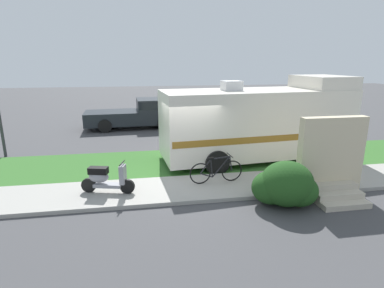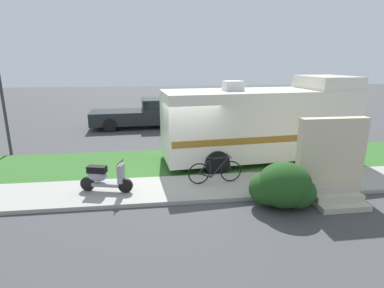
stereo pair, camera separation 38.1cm
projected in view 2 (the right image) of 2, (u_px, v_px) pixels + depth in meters
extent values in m
plane|color=#424244|center=(185.00, 177.00, 10.92)|extent=(80.00, 80.00, 0.00)
cube|color=#9E9B93|center=(189.00, 188.00, 9.76)|extent=(24.00, 2.00, 0.12)
cube|color=#336628|center=(181.00, 162.00, 12.35)|extent=(24.00, 3.40, 0.08)
cube|color=silver|center=(259.00, 123.00, 12.24)|extent=(7.72, 3.12, 2.56)
cube|color=silver|center=(327.00, 82.00, 12.45)|extent=(2.01, 2.47, 0.50)
cube|color=#8C601E|center=(258.00, 132.00, 12.34)|extent=(7.57, 3.13, 0.24)
cube|color=black|center=(342.00, 108.00, 12.92)|extent=(0.27, 2.07, 0.90)
cube|color=silver|center=(233.00, 86.00, 11.61)|extent=(0.75, 0.66, 0.36)
cylinder|color=black|center=(294.00, 140.00, 14.13)|extent=(0.92, 0.36, 0.90)
cylinder|color=black|center=(326.00, 155.00, 11.93)|extent=(0.92, 0.36, 0.90)
cylinder|color=black|center=(201.00, 146.00, 13.19)|extent=(0.92, 0.36, 0.90)
cylinder|color=black|center=(217.00, 163.00, 10.99)|extent=(0.92, 0.36, 0.90)
cylinder|color=black|center=(125.00, 186.00, 9.27)|extent=(0.45, 0.20, 0.44)
cylinder|color=black|center=(88.00, 184.00, 9.40)|extent=(0.45, 0.20, 0.44)
cube|color=gray|center=(106.00, 184.00, 9.33)|extent=(0.87, 0.47, 0.10)
cube|color=black|center=(97.00, 169.00, 9.24)|extent=(0.61, 0.39, 0.20)
ellipsoid|color=gray|center=(97.00, 176.00, 9.29)|extent=(0.66, 0.44, 0.36)
cube|color=gray|center=(121.00, 173.00, 9.18)|extent=(0.21, 0.34, 0.56)
cylinder|color=black|center=(120.00, 162.00, 9.09)|extent=(0.16, 0.49, 0.04)
sphere|color=white|center=(121.00, 168.00, 9.13)|extent=(0.12, 0.12, 0.12)
torus|color=black|center=(231.00, 171.00, 10.08)|extent=(0.71, 0.10, 0.70)
torus|color=black|center=(199.00, 174.00, 9.87)|extent=(0.71, 0.10, 0.70)
cylinder|color=black|center=(220.00, 167.00, 9.96)|extent=(0.61, 0.08, 0.68)
cylinder|color=black|center=(210.00, 168.00, 9.90)|extent=(0.10, 0.04, 0.61)
cylinder|color=black|center=(219.00, 158.00, 9.87)|extent=(0.65, 0.09, 0.09)
cylinder|color=black|center=(205.00, 175.00, 9.93)|extent=(0.42, 0.07, 0.19)
cylinder|color=black|center=(204.00, 167.00, 9.84)|extent=(0.37, 0.07, 0.47)
cylinder|color=black|center=(230.00, 164.00, 10.01)|extent=(0.12, 0.05, 0.51)
cube|color=black|center=(209.00, 159.00, 9.81)|extent=(0.21, 0.12, 0.06)
cylinder|color=black|center=(229.00, 156.00, 9.92)|extent=(0.07, 0.52, 0.03)
cube|color=#1E2328|center=(294.00, 115.00, 17.13)|extent=(2.40, 2.00, 1.49)
cube|color=black|center=(295.00, 107.00, 17.01)|extent=(2.28, 2.02, 0.44)
cube|color=#1E2328|center=(247.00, 123.00, 16.94)|extent=(2.93, 2.00, 0.70)
cylinder|color=black|center=(289.00, 123.00, 18.22)|extent=(0.76, 0.25, 0.76)
cylinder|color=black|center=(304.00, 130.00, 16.42)|extent=(0.76, 0.25, 0.76)
cylinder|color=black|center=(237.00, 124.00, 17.87)|extent=(0.76, 0.25, 0.76)
cylinder|color=black|center=(246.00, 132.00, 16.06)|extent=(0.76, 0.25, 0.76)
cube|color=#1E2328|center=(163.00, 110.00, 18.96)|extent=(2.62, 2.20, 1.45)
cube|color=black|center=(163.00, 103.00, 18.85)|extent=(2.50, 2.21, 0.44)
cube|color=#1E2328|center=(117.00, 117.00, 18.54)|extent=(3.18, 2.23, 0.76)
cylinder|color=black|center=(165.00, 117.00, 20.09)|extent=(0.77, 0.28, 0.76)
cylinder|color=black|center=(168.00, 123.00, 18.22)|extent=(0.77, 0.28, 0.76)
cylinder|color=black|center=(112.00, 119.00, 19.48)|extent=(0.77, 0.28, 0.76)
cylinder|color=black|center=(110.00, 125.00, 17.61)|extent=(0.77, 0.28, 0.76)
cube|color=#BCB29E|center=(338.00, 203.00, 8.73)|extent=(1.40, 0.96, 0.16)
cube|color=#BCB29E|center=(335.00, 195.00, 8.84)|extent=(1.40, 0.64, 0.16)
cube|color=#BCB29E|center=(333.00, 188.00, 8.95)|extent=(1.40, 0.32, 0.16)
cube|color=beige|center=(330.00, 158.00, 9.04)|extent=(2.00, 0.30, 2.40)
ellipsoid|color=#1E4719|center=(284.00, 185.00, 8.47)|extent=(1.49, 1.34, 1.27)
ellipsoid|color=#1E4719|center=(269.00, 188.00, 8.60)|extent=(1.12, 1.01, 0.95)
ellipsoid|color=#1E4719|center=(297.00, 192.00, 8.45)|extent=(1.04, 0.94, 0.89)
cylinder|color=navy|center=(334.00, 178.00, 10.12)|extent=(0.07, 0.07, 0.22)
cylinder|color=navy|center=(335.00, 175.00, 10.09)|extent=(0.03, 0.03, 0.04)
cylinder|color=black|center=(335.00, 174.00, 10.08)|extent=(0.03, 0.03, 0.02)
cylinder|color=#333338|center=(4.00, 105.00, 12.90)|extent=(0.12, 0.12, 4.32)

